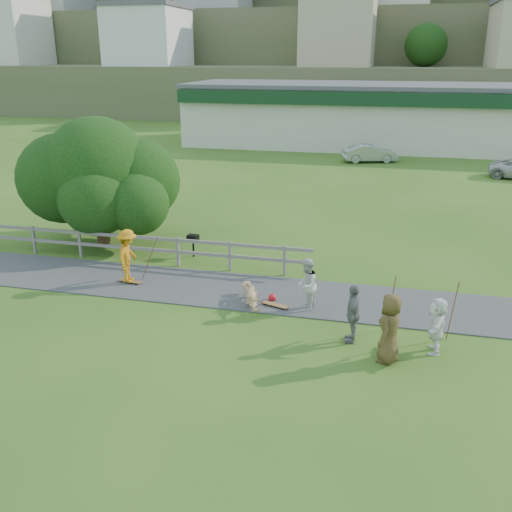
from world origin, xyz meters
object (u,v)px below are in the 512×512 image
at_px(skater_fallen, 251,294).
at_px(spectator_d, 437,325).
at_px(skater_rider, 128,259).
at_px(bbq, 193,246).
at_px(spectator_b, 353,313).
at_px(spectator_c, 390,328).
at_px(tree, 100,198).
at_px(spectator_a, 306,285).
at_px(car_silver, 370,153).

height_order(skater_fallen, spectator_d, spectator_d).
xyz_separation_m(skater_rider, bbq, (1.18, 3.14, -0.47)).
bearing_deg(spectator_b, skater_rider, -107.24).
relative_size(spectator_c, tree, 0.27).
relative_size(skater_fallen, spectator_d, 1.14).
distance_m(spectator_a, tree, 10.39).
xyz_separation_m(spectator_a, car_silver, (0.48, 26.22, -0.20)).
relative_size(spectator_d, tree, 0.22).
height_order(tree, bbq, tree).
relative_size(spectator_d, car_silver, 0.40).
bearing_deg(car_silver, tree, 137.38).
bearing_deg(spectator_b, spectator_c, 48.93).
height_order(spectator_a, car_silver, spectator_a).
xyz_separation_m(tree, bbq, (4.24, -0.80, -1.45)).
bearing_deg(tree, spectator_c, -31.34).
bearing_deg(spectator_d, skater_fallen, -104.43).
relative_size(spectator_a, spectator_d, 1.09).
relative_size(skater_rider, skater_fallen, 1.05).
relative_size(spectator_b, tree, 0.24).
distance_m(spectator_c, spectator_d, 1.43).
bearing_deg(tree, skater_fallen, -31.36).
height_order(skater_fallen, bbq, bbq).
distance_m(skater_fallen, spectator_a, 1.82).
bearing_deg(spectator_a, spectator_b, 48.04).
bearing_deg(skater_rider, spectator_b, -114.47).
bearing_deg(spectator_b, spectator_a, -137.73).
height_order(skater_rider, spectator_d, skater_rider).
distance_m(skater_fallen, spectator_d, 5.74).
distance_m(skater_rider, car_silver, 26.38).
bearing_deg(skater_fallen, car_silver, 62.50).
xyz_separation_m(skater_rider, spectator_d, (9.88, -2.43, -0.15)).
bearing_deg(skater_rider, tree, 30.44).
distance_m(car_silver, tree, 23.71).
xyz_separation_m(spectator_b, bbq, (-6.53, 5.51, -0.39)).
bearing_deg(spectator_d, bbq, -118.74).
bearing_deg(bbq, spectator_b, -31.92).
height_order(spectator_c, car_silver, spectator_c).
relative_size(skater_rider, bbq, 2.08).
bearing_deg(car_silver, spectator_b, 163.77).
distance_m(skater_rider, spectator_d, 10.17).
distance_m(skater_fallen, spectator_c, 5.01).
height_order(spectator_d, car_silver, spectator_d).
distance_m(skater_fallen, tree, 8.92).
height_order(skater_rider, spectator_c, spectator_c).
bearing_deg(skater_rider, spectator_d, -111.24).
xyz_separation_m(spectator_b, car_silver, (-1.05, 27.90, -0.20)).
distance_m(spectator_d, bbq, 10.33).
bearing_deg(tree, spectator_b, -30.35).
relative_size(skater_rider, spectator_c, 1.00).
distance_m(spectator_b, spectator_c, 1.30).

